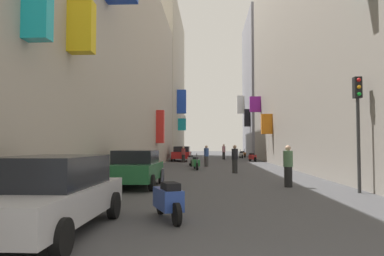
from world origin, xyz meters
name	(u,v)px	position (x,y,z in m)	size (l,w,h in m)	color
ground_plane	(217,164)	(0.00, 30.00, 0.00)	(140.00, 140.00, 0.00)	#424244
building_left_near	(92,55)	(-8.00, 19.90, 7.29)	(7.31, 39.81, 14.59)	#B2A899
building_left_mid_b	(159,84)	(-8.00, 50.03, 10.63)	(7.21, 19.93, 21.27)	#BCB29E
building_right_near	(341,10)	(8.00, 21.71, 10.62)	(7.21, 43.42, 21.24)	gray
building_right_mid_c	(266,87)	(7.99, 53.07, 10.52)	(7.15, 13.86, 21.05)	gray
parked_car_silver	(49,193)	(-3.74, 4.63, 0.76)	(1.96, 4.43, 1.46)	#B7B7BC
parked_car_green	(136,168)	(-3.65, 12.32, 0.77)	(1.94, 3.96, 1.47)	#236638
parked_car_red	(182,153)	(-3.59, 36.12, 0.80)	(2.01, 4.15, 1.54)	#B21E1E
scooter_silver	(191,160)	(-2.19, 26.95, 0.46)	(0.57, 1.93, 1.13)	#ADADB2
scooter_blue	(168,199)	(-1.60, 5.94, 0.46)	(0.82, 1.77, 1.13)	#2D4CAD
scooter_orange	(243,154)	(3.90, 47.55, 0.46)	(0.70, 1.82, 1.13)	orange
scooter_red	(252,157)	(3.74, 35.29, 0.46)	(0.72, 1.77, 1.13)	red
scooter_green	(196,163)	(-1.61, 22.79, 0.46)	(0.63, 1.96, 1.13)	#287F3D
scooter_white	(241,155)	(3.41, 44.79, 0.46)	(0.57, 1.85, 1.13)	silver
pedestrian_crossing	(235,159)	(0.85, 19.63, 0.84)	(0.42, 0.42, 1.68)	#282828
pedestrian_near_left	(183,155)	(-3.19, 32.73, 0.77)	(0.54, 0.54, 1.55)	black
pedestrian_near_right	(224,152)	(1.01, 40.68, 0.90)	(0.54, 0.54, 1.79)	#2B2B2B
pedestrian_mid_street	(206,156)	(-0.91, 26.35, 0.82)	(0.44, 0.44, 1.65)	#3F3F3F
pedestrian_far_away	(288,166)	(2.48, 12.49, 0.83)	(0.43, 0.43, 1.67)	black
traffic_light_far_corner	(358,113)	(4.59, 10.80, 2.80)	(0.26, 0.34, 4.09)	#2D2D2D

